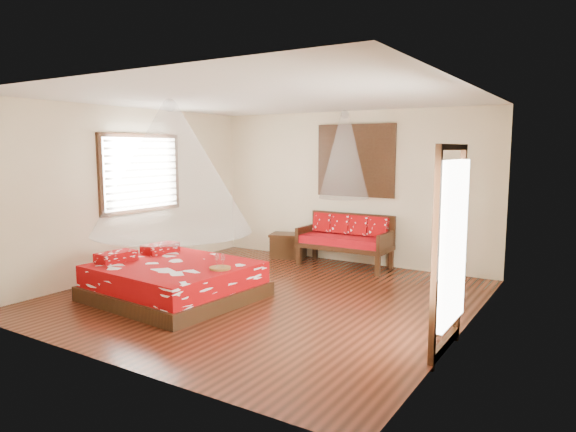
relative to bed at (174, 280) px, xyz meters
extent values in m
cube|color=black|center=(1.08, 0.75, -0.26)|extent=(5.50, 5.50, 0.02)
cube|color=silver|center=(1.08, 0.75, 2.56)|extent=(5.50, 5.50, 0.02)
cube|color=beige|center=(-1.68, 0.75, 1.15)|extent=(0.02, 5.50, 2.80)
cube|color=beige|center=(3.84, 0.75, 1.15)|extent=(0.02, 5.50, 2.80)
cube|color=beige|center=(1.08, 3.51, 1.15)|extent=(5.50, 0.02, 2.80)
cube|color=beige|center=(1.08, -2.01, 1.15)|extent=(5.50, 0.02, 2.80)
cube|color=black|center=(0.02, 0.00, -0.15)|extent=(2.25, 2.06, 0.20)
cube|color=#900407|center=(0.02, 0.00, 0.10)|extent=(2.14, 1.96, 0.30)
cube|color=#900407|center=(-0.79, -0.34, 0.32)|extent=(0.34, 0.57, 0.14)
cube|color=#900407|center=(-0.73, 0.46, 0.32)|extent=(0.34, 0.57, 0.14)
cube|color=black|center=(0.44, 2.74, -0.04)|extent=(0.08, 0.08, 0.42)
cube|color=black|center=(1.98, 2.74, -0.04)|extent=(0.08, 0.08, 0.42)
cube|color=black|center=(0.44, 3.35, -0.04)|extent=(0.08, 0.08, 0.42)
cube|color=black|center=(1.98, 3.35, -0.04)|extent=(0.08, 0.08, 0.42)
cube|color=black|center=(1.21, 3.05, 0.13)|extent=(1.65, 0.74, 0.08)
cube|color=#98050E|center=(1.21, 3.05, 0.24)|extent=(1.59, 0.68, 0.14)
cube|color=black|center=(1.21, 3.37, 0.42)|extent=(1.65, 0.06, 0.55)
cube|color=black|center=(0.42, 3.05, 0.29)|extent=(0.06, 0.74, 0.30)
cube|color=black|center=(2.00, 3.05, 0.29)|extent=(0.06, 0.74, 0.30)
cube|color=#900407|center=(0.66, 3.25, 0.48)|extent=(0.35, 0.19, 0.37)
cube|color=#900407|center=(1.02, 3.25, 0.48)|extent=(0.35, 0.19, 0.37)
cube|color=#900407|center=(1.39, 3.25, 0.48)|extent=(0.35, 0.19, 0.37)
cube|color=#900407|center=(1.76, 3.25, 0.48)|extent=(0.35, 0.19, 0.37)
cube|color=black|center=(-0.07, 3.20, -0.04)|extent=(0.75, 0.63, 0.42)
cube|color=black|center=(-0.07, 3.20, 0.20)|extent=(0.80, 0.68, 0.05)
cube|color=black|center=(1.21, 3.47, 1.65)|extent=(1.52, 0.06, 1.32)
cube|color=black|center=(1.21, 3.46, 1.65)|extent=(1.35, 0.04, 1.10)
cube|color=black|center=(-1.64, 0.95, 1.45)|extent=(0.08, 1.74, 1.34)
cube|color=silver|center=(-1.60, 0.95, 1.45)|extent=(0.04, 1.54, 1.10)
cube|color=black|center=(3.80, 0.15, 0.80)|extent=(0.08, 1.02, 2.16)
cube|color=white|center=(3.78, 0.15, 0.90)|extent=(0.03, 0.82, 1.70)
cylinder|color=brown|center=(0.79, 0.08, 0.26)|extent=(0.29, 0.29, 0.03)
cone|color=silver|center=(0.02, 0.00, 1.60)|extent=(2.22, 2.22, 1.80)
cone|color=silver|center=(1.21, 3.00, 1.75)|extent=(0.87, 0.87, 1.50)
camera|label=1|loc=(5.16, -5.17, 1.86)|focal=32.00mm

